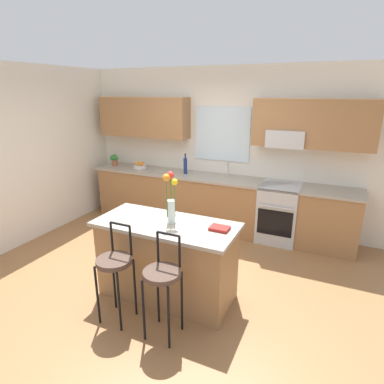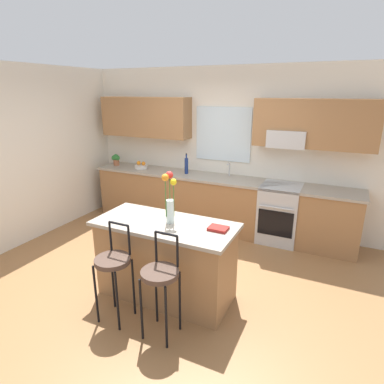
% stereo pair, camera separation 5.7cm
% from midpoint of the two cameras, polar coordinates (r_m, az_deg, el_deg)
% --- Properties ---
extents(ground_plane, '(14.00, 14.00, 0.00)m').
position_cam_midpoint_polar(ground_plane, '(4.33, -4.07, -14.60)').
color(ground_plane, olive).
extents(wall_left, '(0.12, 4.60, 2.70)m').
position_cam_midpoint_polar(wall_left, '(5.68, -26.07, 6.17)').
color(wall_left, silver).
rests_on(wall_left, ground).
extents(back_wall_assembly, '(5.60, 0.50, 2.70)m').
position_cam_midpoint_polar(back_wall_assembly, '(5.52, 6.03, 9.25)').
color(back_wall_assembly, silver).
rests_on(back_wall_assembly, ground).
extents(counter_run, '(4.56, 0.64, 0.92)m').
position_cam_midpoint_polar(counter_run, '(5.52, 4.50, -1.89)').
color(counter_run, '#996B42').
rests_on(counter_run, ground).
extents(sink_faucet, '(0.02, 0.13, 0.23)m').
position_cam_midpoint_polar(sink_faucet, '(5.43, 6.94, 4.24)').
color(sink_faucet, '#B7BABC').
rests_on(sink_faucet, counter_run).
extents(oven_range, '(0.60, 0.64, 0.92)m').
position_cam_midpoint_polar(oven_range, '(5.24, 15.61, -3.68)').
color(oven_range, '#B7BABC').
rests_on(oven_range, ground).
extents(kitchen_island, '(1.58, 0.72, 0.92)m').
position_cam_midpoint_polar(kitchen_island, '(3.74, -4.26, -11.94)').
color(kitchen_island, '#996B42').
rests_on(kitchen_island, ground).
extents(bar_stool_near, '(0.36, 0.36, 1.04)m').
position_cam_midpoint_polar(bar_stool_near, '(3.38, -13.38, -12.47)').
color(bar_stool_near, black).
rests_on(bar_stool_near, ground).
extents(bar_stool_middle, '(0.36, 0.36, 1.04)m').
position_cam_midpoint_polar(bar_stool_middle, '(3.11, -5.12, -14.97)').
color(bar_stool_middle, black).
rests_on(bar_stool_middle, ground).
extents(flower_vase, '(0.14, 0.15, 0.57)m').
position_cam_midpoint_polar(flower_vase, '(3.44, -3.53, -1.19)').
color(flower_vase, silver).
rests_on(flower_vase, kitchen_island).
extents(cookbook, '(0.20, 0.15, 0.03)m').
position_cam_midpoint_polar(cookbook, '(3.36, 5.19, -6.50)').
color(cookbook, maroon).
rests_on(cookbook, kitchen_island).
extents(fruit_bowl_oranges, '(0.24, 0.24, 0.13)m').
position_cam_midpoint_polar(fruit_bowl_oranges, '(6.05, -8.80, 4.61)').
color(fruit_bowl_oranges, silver).
rests_on(fruit_bowl_oranges, counter_run).
extents(bottle_olive_oil, '(0.06, 0.06, 0.35)m').
position_cam_midpoint_polar(bottle_olive_oil, '(5.56, -0.72, 4.76)').
color(bottle_olive_oil, navy).
rests_on(bottle_olive_oil, counter_run).
extents(potted_plant_small, '(0.19, 0.13, 0.22)m').
position_cam_midpoint_polar(potted_plant_small, '(6.37, -13.18, 5.77)').
color(potted_plant_small, '#9E5B3D').
rests_on(potted_plant_small, counter_run).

